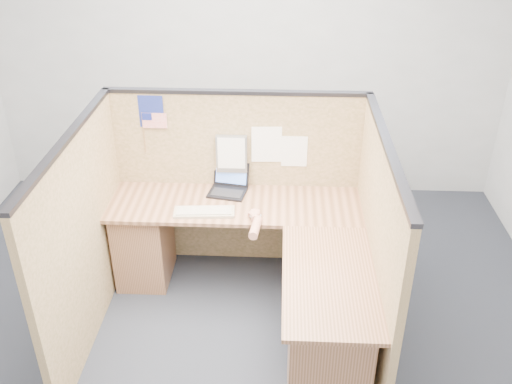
# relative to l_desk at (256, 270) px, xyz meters

# --- Properties ---
(floor) EXTENTS (5.00, 5.00, 0.00)m
(floor) POSITION_rel_l_desk_xyz_m (-0.18, -0.29, -0.39)
(floor) COLOR black
(floor) RESTS_ON ground
(wall_back) EXTENTS (5.00, 0.00, 5.00)m
(wall_back) POSITION_rel_l_desk_xyz_m (-0.18, 1.96, 1.01)
(wall_back) COLOR #A5A8AB
(wall_back) RESTS_ON floor
(cubicle_partitions) EXTENTS (2.06, 1.83, 1.53)m
(cubicle_partitions) POSITION_rel_l_desk_xyz_m (-0.18, 0.14, 0.38)
(cubicle_partitions) COLOR brown
(cubicle_partitions) RESTS_ON floor
(l_desk) EXTENTS (1.95, 1.75, 0.73)m
(l_desk) POSITION_rel_l_desk_xyz_m (0.00, 0.00, 0.00)
(l_desk) COLOR brown
(l_desk) RESTS_ON floor
(laptop) EXTENTS (0.32, 0.33, 0.21)m
(laptop) POSITION_rel_l_desk_xyz_m (-0.26, 0.59, 0.39)
(laptop) COLOR black
(laptop) RESTS_ON l_desk
(keyboard) EXTENTS (0.46, 0.19, 0.03)m
(keyboard) POSITION_rel_l_desk_xyz_m (-0.40, 0.23, 0.35)
(keyboard) COLOR #9F927C
(keyboard) RESTS_ON l_desk
(mouse) EXTENTS (0.10, 0.06, 0.04)m
(mouse) POSITION_rel_l_desk_xyz_m (-0.02, 0.19, 0.36)
(mouse) COLOR silver
(mouse) RESTS_ON l_desk
(hand_forearm) EXTENTS (0.10, 0.35, 0.07)m
(hand_forearm) POSITION_rel_l_desk_xyz_m (-0.01, 0.06, 0.37)
(hand_forearm) COLOR tan
(hand_forearm) RESTS_ON l_desk
(blue_poster) EXTENTS (0.20, 0.02, 0.26)m
(blue_poster) POSITION_rel_l_desk_xyz_m (-0.84, 0.68, 0.96)
(blue_poster) COLOR navy
(blue_poster) RESTS_ON cubicle_partitions
(american_flag) EXTENTS (0.19, 0.01, 0.33)m
(american_flag) POSITION_rel_l_desk_xyz_m (-0.84, 0.67, 0.88)
(american_flag) COLOR olive
(american_flag) RESTS_ON cubicle_partitions
(file_holder) EXTENTS (0.24, 0.05, 0.31)m
(file_holder) POSITION_rel_l_desk_xyz_m (-0.23, 0.66, 0.63)
(file_holder) COLOR slate
(file_holder) RESTS_ON cubicle_partitions
(paper_left) EXTENTS (0.20, 0.01, 0.26)m
(paper_left) POSITION_rel_l_desk_xyz_m (0.27, 0.68, 0.65)
(paper_left) COLOR white
(paper_left) RESTS_ON cubicle_partitions
(paper_right) EXTENTS (0.24, 0.01, 0.30)m
(paper_right) POSITION_rel_l_desk_xyz_m (0.05, 0.68, 0.71)
(paper_right) COLOR white
(paper_right) RESTS_ON cubicle_partitions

